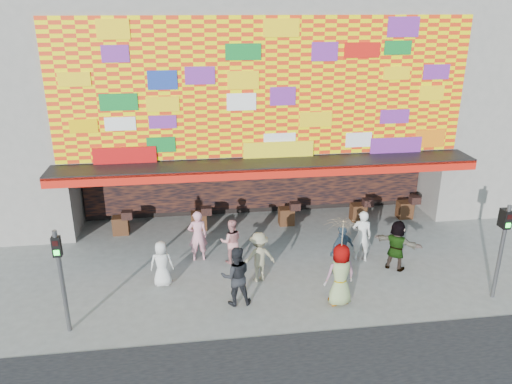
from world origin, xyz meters
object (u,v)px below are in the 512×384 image
(signal_right, at_px, (503,242))
(signal_left, at_px, (60,270))
(ped_d, at_px, (259,257))
(ped_h, at_px, (362,236))
(ped_g, at_px, (340,275))
(ped_a, at_px, (162,264))
(ped_e, at_px, (342,250))
(parasol, at_px, (343,236))
(ped_f, at_px, (396,245))
(ped_b, at_px, (198,236))
(ped_i, at_px, (231,241))
(ped_c, at_px, (236,276))

(signal_right, bearing_deg, signal_left, 180.00)
(ped_d, height_order, ped_h, ped_h)
(ped_g, bearing_deg, ped_a, -28.93)
(signal_right, relative_size, ped_e, 1.73)
(ped_d, distance_m, ped_e, 2.72)
(ped_h, height_order, parasol, parasol)
(ped_a, xyz_separation_m, ped_f, (7.67, 0.00, 0.12))
(signal_right, height_order, parasol, signal_right)
(signal_left, relative_size, signal_right, 1.00)
(ped_b, bearing_deg, ped_a, 48.11)
(signal_left, height_order, ped_i, signal_left)
(signal_right, distance_m, ped_g, 4.84)
(ped_f, bearing_deg, ped_a, 39.50)
(signal_right, distance_m, ped_a, 10.23)
(ped_c, distance_m, ped_d, 1.50)
(ped_a, xyz_separation_m, ped_c, (2.20, -1.35, 0.17))
(ped_a, bearing_deg, ped_e, -179.80)
(ped_a, distance_m, ped_d, 3.05)
(ped_c, relative_size, ped_e, 1.06)
(ped_c, relative_size, ped_i, 1.17)
(ped_a, bearing_deg, ped_f, -178.99)
(ped_a, distance_m, ped_e, 5.77)
(ped_c, distance_m, ped_e, 3.79)
(ped_f, bearing_deg, ped_b, 26.34)
(ped_g, bearing_deg, ped_b, -49.32)
(ped_f, xyz_separation_m, ped_h, (-0.94, 0.75, 0.05))
(ped_h, xyz_separation_m, ped_i, (-4.44, 0.45, -0.13))
(ped_b, bearing_deg, ped_g, 136.50)
(signal_right, bearing_deg, ped_e, 154.69)
(signal_left, xyz_separation_m, parasol, (7.65, 0.30, 0.34))
(signal_right, xyz_separation_m, ped_b, (-8.79, 3.58, -0.95))
(signal_right, height_order, ped_a, signal_right)
(parasol, bearing_deg, ped_g, 180.00)
(signal_right, relative_size, ped_h, 1.64)
(ped_e, bearing_deg, ped_g, 41.46)
(ped_a, height_order, ped_e, ped_e)
(ped_f, xyz_separation_m, parasol, (-2.46, -1.77, 1.34))
(ped_i, xyz_separation_m, parasol, (2.92, -2.96, 1.42))
(signal_right, relative_size, ped_c, 1.64)
(ped_i, bearing_deg, ped_e, 159.24)
(ped_d, distance_m, parasol, 3.05)
(ped_f, xyz_separation_m, ped_i, (-5.38, 1.20, -0.08))
(ped_a, relative_size, ped_f, 0.86)
(ped_b, xyz_separation_m, parasol, (4.04, -3.28, 1.30))
(signal_right, relative_size, ped_i, 1.91)
(ped_c, xyz_separation_m, ped_f, (5.47, 1.35, -0.05))
(ped_f, relative_size, parasol, 0.88)
(signal_left, bearing_deg, ped_h, 17.02)
(ped_f, bearing_deg, ped_d, 40.97)
(ped_b, bearing_deg, signal_right, 153.41)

